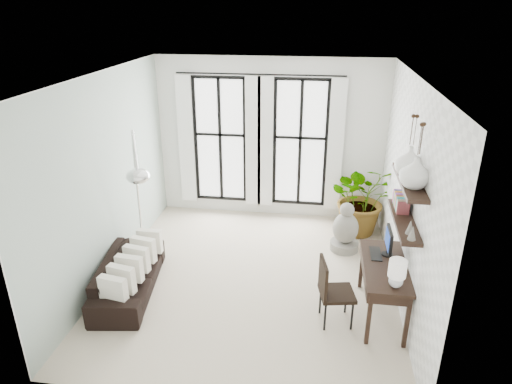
% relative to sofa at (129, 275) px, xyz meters
% --- Properties ---
extents(floor, '(5.00, 5.00, 0.00)m').
position_rel_sofa_xyz_m(floor, '(1.80, 0.60, -0.28)').
color(floor, beige).
rests_on(floor, ground).
extents(ceiling, '(5.00, 5.00, 0.00)m').
position_rel_sofa_xyz_m(ceiling, '(1.80, 0.60, 2.92)').
color(ceiling, white).
rests_on(ceiling, wall_back).
extents(wall_left, '(0.00, 5.00, 5.00)m').
position_rel_sofa_xyz_m(wall_left, '(-0.45, 0.60, 1.32)').
color(wall_left, '#A3B6A9').
rests_on(wall_left, floor).
extents(wall_right, '(0.00, 5.00, 5.00)m').
position_rel_sofa_xyz_m(wall_right, '(4.05, 0.60, 1.32)').
color(wall_right, white).
rests_on(wall_right, floor).
extents(wall_back, '(4.50, 0.00, 4.50)m').
position_rel_sofa_xyz_m(wall_back, '(1.80, 3.10, 1.32)').
color(wall_back, white).
rests_on(wall_back, floor).
extents(windows, '(3.26, 0.13, 2.65)m').
position_rel_sofa_xyz_m(windows, '(1.60, 3.03, 1.28)').
color(windows, white).
rests_on(windows, wall_back).
extents(wall_shelves, '(0.25, 1.30, 0.60)m').
position_rel_sofa_xyz_m(wall_shelves, '(3.91, -0.00, 1.45)').
color(wall_shelves, black).
rests_on(wall_shelves, wall_right).
extents(sofa, '(1.00, 1.98, 0.55)m').
position_rel_sofa_xyz_m(sofa, '(0.00, 0.00, 0.00)').
color(sofa, black).
rests_on(sofa, floor).
extents(throw_pillows, '(0.40, 1.52, 0.40)m').
position_rel_sofa_xyz_m(throw_pillows, '(0.10, -0.00, 0.22)').
color(throw_pillows, white).
rests_on(throw_pillows, sofa).
extents(plant, '(1.48, 1.35, 1.43)m').
position_rel_sofa_xyz_m(plant, '(3.64, 2.50, 0.44)').
color(plant, '#2D7228').
rests_on(plant, floor).
extents(desk, '(0.59, 1.39, 1.21)m').
position_rel_sofa_xyz_m(desk, '(3.74, -0.09, 0.48)').
color(desk, black).
rests_on(desk, floor).
extents(desk_chair, '(0.53, 0.53, 0.97)m').
position_rel_sofa_xyz_m(desk_chair, '(3.03, -0.30, 0.27)').
color(desk_chair, black).
rests_on(desk_chair, floor).
extents(arc_lamp, '(0.75, 1.18, 2.45)m').
position_rel_sofa_xyz_m(arc_lamp, '(0.10, 0.46, 1.60)').
color(arc_lamp, silver).
rests_on(arc_lamp, floor).
extents(buddha, '(0.51, 0.51, 0.91)m').
position_rel_sofa_xyz_m(buddha, '(3.31, 1.76, 0.11)').
color(buddha, gray).
rests_on(buddha, floor).
extents(vase_a, '(0.37, 0.37, 0.38)m').
position_rel_sofa_xyz_m(vase_a, '(3.91, -0.29, 1.99)').
color(vase_a, white).
rests_on(vase_a, shelf_upper).
extents(vase_b, '(0.37, 0.37, 0.38)m').
position_rel_sofa_xyz_m(vase_b, '(3.91, 0.11, 1.99)').
color(vase_b, white).
rests_on(vase_b, shelf_upper).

